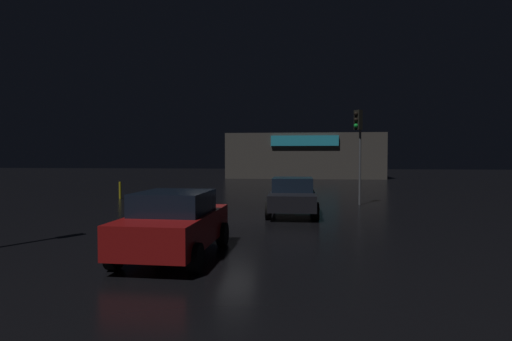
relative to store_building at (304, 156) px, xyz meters
The scene contains 7 objects.
ground_plane 32.20m from the store_building, 95.62° to the right, with size 120.00×120.00×0.00m, color black.
store_building is the anchor object (origin of this frame).
traffic_signal_main 26.77m from the store_building, 84.63° to the right, with size 0.42×0.42×4.54m.
car_near 37.68m from the store_building, 94.72° to the right, with size 2.03×3.90×1.53m.
car_far 30.22m from the store_building, 91.00° to the right, with size 2.03×4.39×1.49m.
bollard_kerb_a 25.71m from the store_building, 91.72° to the right, with size 0.12×0.12×1.17m, color #595B60.
bollard_kerb_b 27.12m from the store_building, 111.99° to the right, with size 0.13×0.13×0.93m, color gold.
Camera 1 is at (3.05, -14.98, 2.37)m, focal length 29.20 mm.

